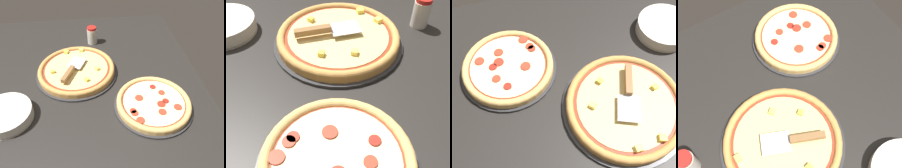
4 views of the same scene
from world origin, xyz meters
The scene contains 7 objects.
ground_plane centered at (0.00, 0.00, -1.80)cm, with size 128.98×120.46×3.60cm, color black.
pizza_pan_front centered at (-2.42, -2.79, 0.50)cm, with size 41.92×41.92×1.00cm, color #2D2D30.
pizza_front centered at (-2.43, -2.79, 2.68)cm, with size 39.41×39.41×3.90cm.
pizza_pan_back centered at (24.93, 30.89, 0.50)cm, with size 34.91×34.91×1.00cm, color #2D2D30.
pizza_back centered at (24.95, 30.88, 2.57)cm, with size 32.81×32.81×3.17cm.
serving_spatula centered at (2.34, -5.64, 5.69)cm, with size 21.08×12.72×2.00cm.
parmesan_shaker centered at (-31.38, 6.92, 5.18)cm, with size 5.93×5.93×10.56cm.
Camera 4 is at (-17.53, -30.77, 102.29)cm, focal length 50.00 mm.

